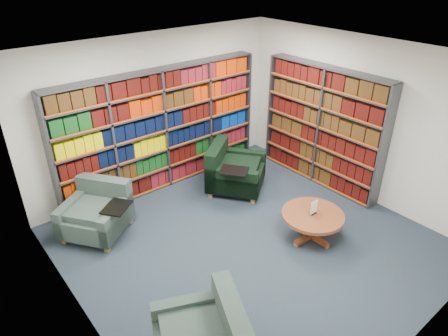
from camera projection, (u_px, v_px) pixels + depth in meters
room_shell at (252, 162)px, 5.49m from camera, size 5.02×5.02×2.82m
bookshelf_back at (163, 130)px, 7.22m from camera, size 4.00×0.28×2.20m
bookshelf_right at (322, 127)px, 7.35m from camera, size 0.28×2.50×2.20m
chair_teal_left at (99, 213)px, 6.29m from camera, size 1.24×1.26×0.81m
chair_green_right at (231, 172)px, 7.40m from camera, size 1.34×1.34×0.87m
coffee_table at (312, 219)px, 6.09m from camera, size 0.95×0.95×0.67m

